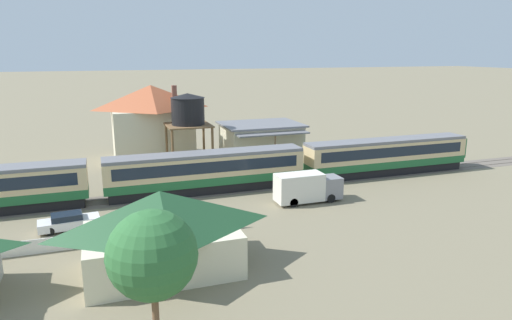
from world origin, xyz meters
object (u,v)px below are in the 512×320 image
object	(u,v)px
station_building	(261,142)
yard_tree_1	(152,255)
station_house_terracotta_roof	(152,121)
water_tower	(188,111)
passenger_train	(209,170)
parked_car_white_2	(69,222)
cottage_dark_green_roof_2	(161,230)
delivery_truck_grey	(307,187)

from	to	relation	value
station_building	yard_tree_1	distance (m)	37.24
station_house_terracotta_roof	water_tower	xyz separation A→B (m)	(3.28, -6.83, 1.94)
passenger_train	water_tower	xyz separation A→B (m)	(-0.10, 9.44, 4.56)
passenger_train	yard_tree_1	bearing A→B (deg)	-109.23
station_house_terracotta_roof	parked_car_white_2	distance (m)	24.37
station_building	parked_car_white_2	xyz separation A→B (m)	(-21.50, -16.11, -1.80)
cottage_dark_green_roof_2	parked_car_white_2	size ratio (longest dim) A/B	2.15
station_building	water_tower	size ratio (longest dim) A/B	1.10
water_tower	station_building	bearing A→B (deg)	4.61
passenger_train	cottage_dark_green_roof_2	size ratio (longest dim) A/B	6.09
passenger_train	parked_car_white_2	size ratio (longest dim) A/B	13.11
station_building	delivery_truck_grey	distance (m)	16.32
cottage_dark_green_roof_2	delivery_truck_grey	world-z (taller)	cottage_dark_green_roof_2
station_building	cottage_dark_green_roof_2	bearing A→B (deg)	-121.70
delivery_truck_grey	yard_tree_1	size ratio (longest dim) A/B	0.92
station_house_terracotta_roof	water_tower	bearing A→B (deg)	-64.32
water_tower	cottage_dark_green_roof_2	distance (m)	25.68
cottage_dark_green_roof_2	yard_tree_1	size ratio (longest dim) A/B	1.48
cottage_dark_green_roof_2	yard_tree_1	distance (m)	8.20
delivery_truck_grey	station_house_terracotta_roof	bearing A→B (deg)	116.13
yard_tree_1	delivery_truck_grey	bearing A→B (deg)	47.31
station_house_terracotta_roof	cottage_dark_green_roof_2	distance (m)	31.58
water_tower	yard_tree_1	bearing A→B (deg)	-103.70
station_house_terracotta_roof	delivery_truck_grey	world-z (taller)	station_house_terracotta_roof
passenger_train	station_building	size ratio (longest dim) A/B	6.28
passenger_train	yard_tree_1	world-z (taller)	yard_tree_1
station_building	cottage_dark_green_roof_2	xyz separation A→B (m)	(-15.59, -25.24, 0.27)
station_house_terracotta_roof	parked_car_white_2	bearing A→B (deg)	-112.37
water_tower	parked_car_white_2	distance (m)	20.70
yard_tree_1	passenger_train	bearing A→B (deg)	70.77
passenger_train	delivery_truck_grey	world-z (taller)	passenger_train
station_building	parked_car_white_2	size ratio (longest dim) A/B	2.09
passenger_train	cottage_dark_green_roof_2	bearing A→B (deg)	-113.70
station_building	cottage_dark_green_roof_2	size ratio (longest dim) A/B	0.97
cottage_dark_green_roof_2	parked_car_white_2	distance (m)	11.08
station_building	water_tower	xyz separation A→B (m)	(-9.08, -0.73, 4.34)
passenger_train	station_house_terracotta_roof	size ratio (longest dim) A/B	5.82
passenger_train	station_house_terracotta_roof	distance (m)	16.82
delivery_truck_grey	water_tower	bearing A→B (deg)	116.32
passenger_train	delivery_truck_grey	bearing A→B (deg)	-38.67
station_house_terracotta_roof	yard_tree_1	bearing A→B (deg)	-96.70
water_tower	delivery_truck_grey	bearing A→B (deg)	-63.68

